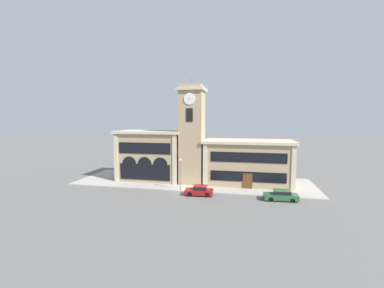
{
  "coord_description": "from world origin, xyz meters",
  "views": [
    {
      "loc": [
        9.3,
        -38.55,
        11.48
      ],
      "look_at": [
        0.42,
        3.46,
        7.28
      ],
      "focal_mm": 24.0,
      "sensor_mm": 36.0,
      "label": 1
    }
  ],
  "objects": [
    {
      "name": "ground_plane",
      "position": [
        0.0,
        0.0,
        0.0
      ],
      "size": [
        300.0,
        300.0,
        0.0
      ],
      "primitive_type": "plane",
      "color": "#605E5B"
    },
    {
      "name": "town_hall_left_wing",
      "position": [
        -8.13,
        7.04,
        4.67
      ],
      "size": [
        12.36,
        7.93,
        9.28
      ],
      "color": "tan",
      "rests_on": "ground_plane"
    },
    {
      "name": "parked_car_mid",
      "position": [
        14.33,
        -1.4,
        0.78
      ],
      "size": [
        4.72,
        2.09,
        1.51
      ],
      "rotation": [
        0.0,
        0.0,
        3.2
      ],
      "color": "#285633",
      "rests_on": "ground_plane"
    },
    {
      "name": "sidewalk_kerb",
      "position": [
        0.0,
        6.35,
        0.07
      ],
      "size": [
        42.13,
        12.69,
        0.15
      ],
      "color": "#A39E93",
      "rests_on": "ground_plane"
    },
    {
      "name": "street_lamp",
      "position": [
        -0.86,
        0.38,
        3.51
      ],
      "size": [
        0.36,
        0.36,
        5.03
      ],
      "color": "#4C4C51",
      "rests_on": "sidewalk_kerb"
    },
    {
      "name": "town_hall_right_wing",
      "position": [
        9.68,
        7.05,
        3.92
      ],
      "size": [
        15.47,
        7.93,
        7.79
      ],
      "color": "tan",
      "rests_on": "ground_plane"
    },
    {
      "name": "parked_car_near",
      "position": [
        2.6,
        -1.4,
        0.78
      ],
      "size": [
        4.27,
        2.09,
        1.51
      ],
      "rotation": [
        0.0,
        0.0,
        3.2
      ],
      "color": "maroon",
      "rests_on": "ground_plane"
    },
    {
      "name": "clock_tower",
      "position": [
        -0.0,
        5.46,
        8.71
      ],
      "size": [
        4.7,
        4.7,
        18.52
      ],
      "color": "tan",
      "rests_on": "ground_plane"
    }
  ]
}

